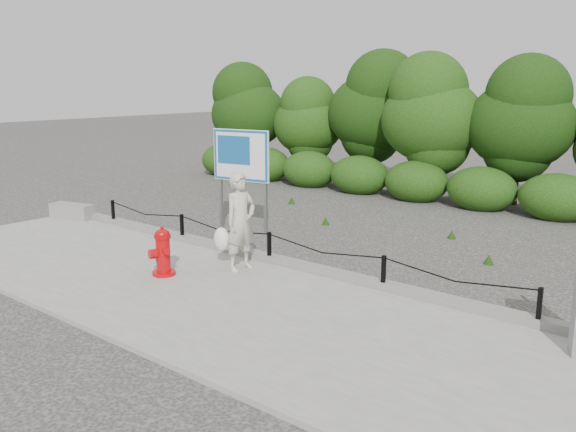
% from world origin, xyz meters
% --- Properties ---
extents(ground, '(90.00, 90.00, 0.00)m').
position_xyz_m(ground, '(0.00, 0.00, 0.00)').
color(ground, '#2D2B28').
rests_on(ground, ground).
extents(sidewalk, '(14.00, 4.00, 0.08)m').
position_xyz_m(sidewalk, '(0.00, -2.00, 0.04)').
color(sidewalk, gray).
rests_on(sidewalk, ground).
extents(curb, '(14.00, 0.22, 0.14)m').
position_xyz_m(curb, '(0.00, 0.05, 0.15)').
color(curb, slate).
rests_on(curb, sidewalk).
extents(chain_barrier, '(10.06, 0.06, 0.60)m').
position_xyz_m(chain_barrier, '(0.00, 0.00, 0.46)').
color(chain_barrier, black).
rests_on(chain_barrier, sidewalk).
extents(treeline, '(20.34, 3.66, 4.54)m').
position_xyz_m(treeline, '(0.46, 8.91, 2.48)').
color(treeline, black).
rests_on(treeline, ground).
extents(fire_hydrant, '(0.53, 0.53, 0.88)m').
position_xyz_m(fire_hydrant, '(-0.97, -1.78, 0.50)').
color(fire_hydrant, '#BA060B').
rests_on(fire_hydrant, sidewalk).
extents(pedestrian, '(0.76, 0.70, 1.81)m').
position_xyz_m(pedestrian, '(-0.14, -0.66, 0.96)').
color(pedestrian, beige).
rests_on(pedestrian, sidewalk).
extents(concrete_block, '(1.21, 0.69, 0.37)m').
position_xyz_m(concrete_block, '(-6.40, -0.25, 0.26)').
color(concrete_block, gray).
rests_on(concrete_block, sidewalk).
extents(advertising_sign, '(1.48, 0.36, 2.39)m').
position_xyz_m(advertising_sign, '(-2.39, 1.76, 1.69)').
color(advertising_sign, slate).
rests_on(advertising_sign, ground).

